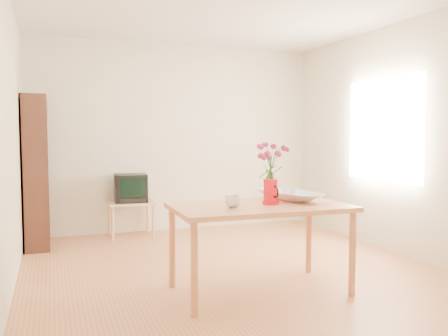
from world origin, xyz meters
name	(u,v)px	position (x,y,z in m)	size (l,w,h in m)	color
room	(237,139)	(0.03, 0.00, 1.30)	(4.50, 4.50, 4.50)	#AE683D
table	(260,214)	(-0.02, -0.63, 0.67)	(1.49, 0.87, 0.75)	#C47143
tv_stand	(131,207)	(-0.70, 1.97, 0.39)	(0.60, 0.45, 0.46)	tan
bookshelf	(36,177)	(-1.85, 1.75, 0.84)	(0.28, 0.70, 1.80)	#321810
pitcher	(271,193)	(0.09, -0.62, 0.85)	(0.14, 0.22, 0.22)	red
flowers	(271,160)	(0.09, -0.62, 1.13)	(0.25, 0.25, 0.35)	#CA2F6D
mug	(233,201)	(-0.28, -0.69, 0.80)	(0.13, 0.13, 0.10)	white
bowl	(289,174)	(0.36, -0.43, 0.98)	(0.50, 0.50, 0.47)	white
teacup_a	(285,179)	(0.32, -0.43, 0.94)	(0.07, 0.07, 0.06)	white
teacup_b	(292,179)	(0.41, -0.41, 0.94)	(0.07, 0.07, 0.06)	white
television	(130,188)	(-0.70, 1.98, 0.65)	(0.45, 0.43, 0.36)	black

